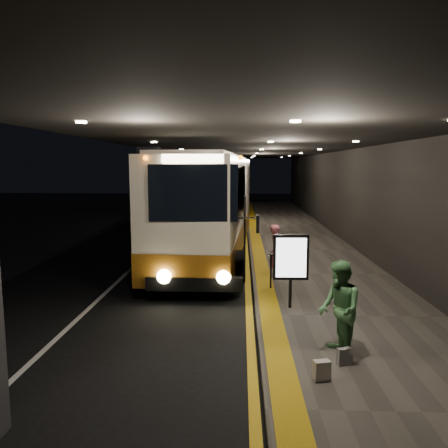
{
  "coord_description": "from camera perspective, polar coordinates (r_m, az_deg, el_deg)",
  "views": [
    {
      "loc": [
        2.14,
        -13.21,
        3.67
      ],
      "look_at": [
        1.55,
        1.51,
        1.7
      ],
      "focal_mm": 35.0,
      "sensor_mm": 36.0,
      "label": 1
    }
  ],
  "objects": [
    {
      "name": "support_columns",
      "position": [
        17.65,
        -9.61,
        2.73
      ],
      "size": [
        0.8,
        24.8,
        4.4
      ],
      "color": "black",
      "rests_on": "ground"
    },
    {
      "name": "lane_line_white",
      "position": [
        18.99,
        -9.73,
        -3.63
      ],
      "size": [
        0.12,
        50.0,
        0.01
      ],
      "primitive_type": "cube",
      "color": "silver",
      "rests_on": "ground"
    },
    {
      "name": "kerb_stripe_yellow",
      "position": [
        18.58,
        2.92,
        -3.78
      ],
      "size": [
        0.18,
        50.0,
        0.01
      ],
      "primitive_type": "cube",
      "color": "gold",
      "rests_on": "ground"
    },
    {
      "name": "passenger_waiting_green",
      "position": [
        8.42,
        14.81,
        -10.72
      ],
      "size": [
        0.63,
        0.93,
        1.81
      ],
      "primitive_type": "imported",
      "rotation": [
        0.0,
        0.0,
        -1.47
      ],
      "color": "#49834D",
      "rests_on": "sidewalk"
    },
    {
      "name": "coach_second",
      "position": [
        31.02,
        0.19,
        4.08
      ],
      "size": [
        2.95,
        11.78,
        3.67
      ],
      "rotation": [
        0.0,
        0.0,
        0.04
      ],
      "color": "beige",
      "rests_on": "ground"
    },
    {
      "name": "terminal_wall",
      "position": [
        18.86,
        17.31,
        5.23
      ],
      "size": [
        0.1,
        50.0,
        6.0
      ],
      "primitive_type": "cube",
      "color": "black",
      "rests_on": "ground"
    },
    {
      "name": "tactile_strip",
      "position": [
        18.56,
        4.47,
        -3.33
      ],
      "size": [
        0.5,
        50.0,
        0.01
      ],
      "primitive_type": "cube",
      "color": "gold",
      "rests_on": "sidewalk"
    },
    {
      "name": "sidewalk",
      "position": [
        18.75,
        10.29,
        -3.57
      ],
      "size": [
        4.5,
        50.0,
        0.15
      ],
      "primitive_type": "cube",
      "color": "#514C44",
      "rests_on": "ground"
    },
    {
      "name": "passenger_boarding",
      "position": [
        14.06,
        6.8,
        -3.43
      ],
      "size": [
        0.41,
        0.62,
        1.68
      ],
      "primitive_type": "imported",
      "rotation": [
        0.0,
        0.0,
        1.55
      ],
      "color": "#B2535F",
      "rests_on": "sidewalk"
    },
    {
      "name": "stanchion_post",
      "position": [
        12.7,
        6.14,
        -6.18
      ],
      "size": [
        0.05,
        0.05,
        1.0
      ],
      "primitive_type": "cylinder",
      "color": "black",
      "rests_on": "sidewalk"
    },
    {
      "name": "canopy",
      "position": [
        18.24,
        3.49,
        10.52
      ],
      "size": [
        9.0,
        50.0,
        0.4
      ],
      "primitive_type": "cube",
      "color": "black",
      "rests_on": "support_columns"
    },
    {
      "name": "ground",
      "position": [
        13.88,
        -6.71,
        -7.77
      ],
      "size": [
        90.0,
        90.0,
        0.0
      ],
      "primitive_type": "plane",
      "color": "black"
    },
    {
      "name": "bag_plain",
      "position": [
        7.76,
        12.64,
        -18.16
      ],
      "size": [
        0.3,
        0.22,
        0.33
      ],
      "primitive_type": "cube",
      "rotation": [
        0.0,
        0.0,
        0.25
      ],
      "color": "beige",
      "rests_on": "sidewalk"
    },
    {
      "name": "coach_main",
      "position": [
        17.51,
        -1.77,
        1.82
      ],
      "size": [
        3.34,
        12.84,
        3.97
      ],
      "rotation": [
        0.0,
        0.0,
        -0.06
      ],
      "color": "beige",
      "rests_on": "ground"
    },
    {
      "name": "bag_polka",
      "position": [
        8.37,
        15.43,
        -16.37
      ],
      "size": [
        0.28,
        0.18,
        0.31
      ],
      "primitive_type": "cube",
      "rotation": [
        0.0,
        0.0,
        0.31
      ],
      "color": "black",
      "rests_on": "sidewalk"
    },
    {
      "name": "info_sign",
      "position": [
        10.9,
        8.74,
        -4.5
      ],
      "size": [
        0.87,
        0.14,
        1.85
      ],
      "rotation": [
        0.0,
        0.0,
        0.03
      ],
      "color": "black",
      "rests_on": "sidewalk"
    }
  ]
}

